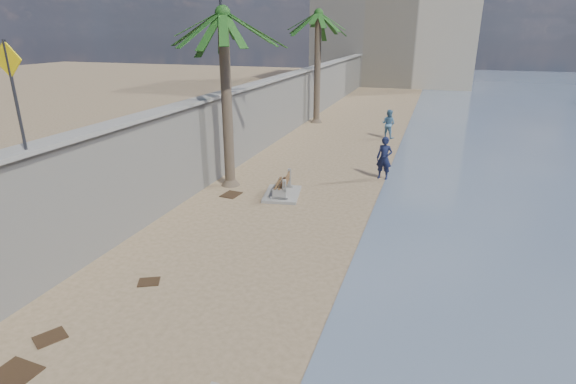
# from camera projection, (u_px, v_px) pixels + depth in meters

# --- Properties ---
(ground_plane) EXTENTS (140.00, 140.00, 0.00)m
(ground_plane) POSITION_uv_depth(u_px,v_px,m) (198.00, 370.00, 8.69)
(ground_plane) COLOR #907758
(seawall) EXTENTS (0.45, 70.00, 3.50)m
(seawall) POSITION_uv_depth(u_px,v_px,m) (283.00, 107.00, 27.47)
(seawall) COLOR gray
(seawall) RESTS_ON ground_plane
(wall_cap) EXTENTS (0.80, 70.00, 0.12)m
(wall_cap) POSITION_uv_depth(u_px,v_px,m) (282.00, 76.00, 26.86)
(wall_cap) COLOR gray
(wall_cap) RESTS_ON seawall
(end_building) EXTENTS (18.00, 12.00, 14.00)m
(end_building) POSITION_uv_depth(u_px,v_px,m) (396.00, 22.00, 53.25)
(end_building) COLOR #B7AA93
(end_building) RESTS_ON ground_plane
(bench_far) EXTENTS (1.66, 2.16, 0.81)m
(bench_far) POSITION_uv_depth(u_px,v_px,m) (282.00, 187.00, 17.70)
(bench_far) COLOR gray
(bench_far) RESTS_ON ground_plane
(palm_mid) EXTENTS (5.00, 5.00, 7.68)m
(palm_mid) POSITION_uv_depth(u_px,v_px,m) (223.00, 16.00, 16.74)
(palm_mid) COLOR brown
(palm_mid) RESTS_ON ground_plane
(palm_back) EXTENTS (5.00, 5.00, 8.10)m
(palm_back) POSITION_uv_depth(u_px,v_px,m) (319.00, 15.00, 29.38)
(palm_back) COLOR brown
(palm_back) RESTS_ON ground_plane
(pedestrian_sign) EXTENTS (0.78, 0.07, 2.40)m
(pedestrian_sign) POSITION_uv_depth(u_px,v_px,m) (12.00, 81.00, 9.76)
(pedestrian_sign) COLOR #2D2D33
(pedestrian_sign) RESTS_ON wall_cap
(streetlight) EXTENTS (0.28, 0.28, 5.12)m
(streetlight) POSITION_uv_depth(u_px,v_px,m) (221.00, 18.00, 18.64)
(streetlight) COLOR #2D2D33
(streetlight) RESTS_ON wall_cap
(person_a) EXTENTS (0.85, 0.65, 2.15)m
(person_a) POSITION_uv_depth(u_px,v_px,m) (385.00, 155.00, 19.44)
(person_a) COLOR #141A38
(person_a) RESTS_ON ground_plane
(person_b) EXTENTS (1.11, 0.98, 1.91)m
(person_b) POSITION_uv_depth(u_px,v_px,m) (389.00, 122.00, 26.92)
(person_b) COLOR teal
(person_b) RESTS_ON ground_plane
(debris_a) EXTENTS (0.89, 1.08, 0.03)m
(debris_a) POSITION_uv_depth(u_px,v_px,m) (7.00, 380.00, 8.42)
(debris_a) COLOR #382616
(debris_a) RESTS_ON ground_plane
(debris_b) EXTENTS (0.73, 0.78, 0.03)m
(debris_b) POSITION_uv_depth(u_px,v_px,m) (50.00, 337.00, 9.58)
(debris_b) COLOR #382616
(debris_b) RESTS_ON ground_plane
(debris_c) EXTENTS (0.71, 0.85, 0.03)m
(debris_c) POSITION_uv_depth(u_px,v_px,m) (231.00, 195.00, 17.86)
(debris_c) COLOR #382616
(debris_c) RESTS_ON ground_plane
(debris_d) EXTENTS (0.67, 0.63, 0.03)m
(debris_d) POSITION_uv_depth(u_px,v_px,m) (149.00, 282.00, 11.69)
(debris_d) COLOR #382616
(debris_d) RESTS_ON ground_plane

